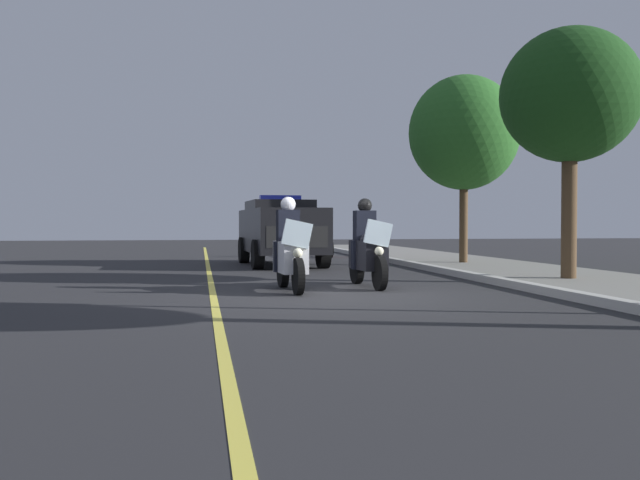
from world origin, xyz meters
The scene contains 10 objects.
ground_plane centered at (0.00, 0.00, 0.00)m, with size 80.00×80.00×0.00m, color #28282B.
curb_strip centered at (0.00, 3.54, 0.07)m, with size 48.00×0.24×0.15m, color #B7B5AD.
sidewalk_strip centered at (0.00, 5.44, 0.05)m, with size 48.00×3.60×0.10m, color gray.
lane_stripe_center centered at (0.00, -2.13, 0.00)m, with size 48.00×0.12×0.01m, color #E0D14C.
police_motorcycle_lead_left centered at (-0.75, -0.73, 0.70)m, with size 2.14×0.60×1.72m.
police_motorcycle_lead_right centered at (-1.25, 0.84, 0.70)m, with size 2.14×0.60×1.72m.
police_suv centered at (-8.31, -0.02, 1.07)m, with size 5.00×2.30×2.05m.
cyclist_background centered at (-12.85, 2.20, 0.84)m, with size 1.76×0.33×1.69m.
tree_mid_block centered at (-1.43, 5.15, 3.84)m, with size 2.84×2.84×5.14m.
tree_far_back centered at (-7.27, 5.19, 3.84)m, with size 3.18×3.18×5.41m.
Camera 1 is at (11.64, -2.34, 1.23)m, focal length 38.61 mm.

